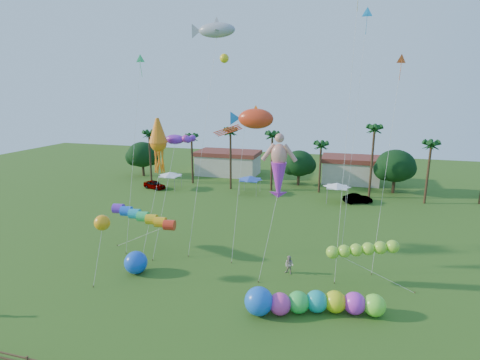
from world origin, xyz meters
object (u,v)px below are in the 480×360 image
(car_a, at_px, (154,185))
(blue_ball, at_px, (136,262))
(car_b, at_px, (358,199))
(spectator_b, at_px, (289,265))
(caterpillar_inflatable, at_px, (309,302))

(car_a, xyz_separation_m, blue_ball, (13.55, -28.42, 0.36))
(car_a, height_order, car_b, car_a)
(blue_ball, bearing_deg, car_a, 115.48)
(car_a, height_order, blue_ball, blue_ball)
(spectator_b, distance_m, caterpillar_inflatable, 6.46)
(car_b, xyz_separation_m, blue_ball, (-20.52, -29.27, 0.37))
(caterpillar_inflatable, bearing_deg, blue_ball, 156.88)
(spectator_b, bearing_deg, car_a, 157.73)
(car_a, xyz_separation_m, spectator_b, (27.45, -24.59, 0.17))
(spectator_b, relative_size, blue_ball, 0.83)
(car_b, xyz_separation_m, spectator_b, (-6.61, -25.43, 0.19))
(car_a, height_order, caterpillar_inflatable, caterpillar_inflatable)
(car_b, distance_m, blue_ball, 35.75)
(spectator_b, relative_size, caterpillar_inflatable, 0.17)
(car_b, height_order, caterpillar_inflatable, caterpillar_inflatable)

